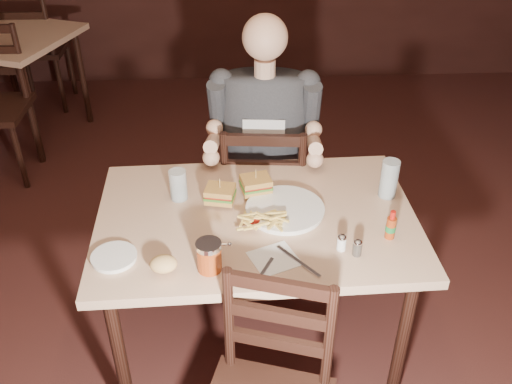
{
  "coord_description": "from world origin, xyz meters",
  "views": [
    {
      "loc": [
        -0.18,
        -1.42,
        2.09
      ],
      "look_at": [
        -0.09,
        0.39,
        0.85
      ],
      "focal_mm": 40.0,
      "sensor_mm": 36.0,
      "label": 1
    }
  ],
  "objects_px": {
    "glass_left": "(178,185)",
    "syrup_dispenser": "(209,256)",
    "main_table": "(257,232)",
    "bg_table": "(10,48)",
    "bg_chair_far": "(37,47)",
    "glass_right": "(389,179)",
    "side_plate": "(114,258)",
    "hot_sauce": "(391,225)",
    "chair_far": "(264,196)",
    "diner": "(264,117)",
    "dinner_plate": "(285,210)"
  },
  "relations": [
    {
      "from": "main_table",
      "to": "chair_far",
      "type": "distance_m",
      "value": 0.63
    },
    {
      "from": "bg_table",
      "to": "syrup_dispenser",
      "type": "bearing_deg",
      "value": -59.51
    },
    {
      "from": "hot_sauce",
      "to": "syrup_dispenser",
      "type": "relative_size",
      "value": 1.03
    },
    {
      "from": "main_table",
      "to": "dinner_plate",
      "type": "distance_m",
      "value": 0.14
    },
    {
      "from": "hot_sauce",
      "to": "chair_far",
      "type": "bearing_deg",
      "value": 119.82
    },
    {
      "from": "bg_chair_far",
      "to": "dinner_plate",
      "type": "distance_m",
      "value": 3.21
    },
    {
      "from": "syrup_dispenser",
      "to": "dinner_plate",
      "type": "bearing_deg",
      "value": 45.83
    },
    {
      "from": "chair_far",
      "to": "hot_sauce",
      "type": "bearing_deg",
      "value": 124.56
    },
    {
      "from": "hot_sauce",
      "to": "glass_left",
      "type": "bearing_deg",
      "value": 159.85
    },
    {
      "from": "glass_left",
      "to": "side_plate",
      "type": "xyz_separation_m",
      "value": [
        -0.2,
        -0.36,
        -0.06
      ]
    },
    {
      "from": "diner",
      "to": "dinner_plate",
      "type": "xyz_separation_m",
      "value": [
        0.05,
        -0.51,
        -0.15
      ]
    },
    {
      "from": "glass_left",
      "to": "side_plate",
      "type": "bearing_deg",
      "value": -119.4
    },
    {
      "from": "syrup_dispenser",
      "to": "diner",
      "type": "bearing_deg",
      "value": 72.29
    },
    {
      "from": "diner",
      "to": "hot_sauce",
      "type": "height_order",
      "value": "diner"
    },
    {
      "from": "bg_table",
      "to": "diner",
      "type": "height_order",
      "value": "diner"
    },
    {
      "from": "glass_left",
      "to": "syrup_dispenser",
      "type": "distance_m",
      "value": 0.45
    },
    {
      "from": "diner",
      "to": "side_plate",
      "type": "xyz_separation_m",
      "value": [
        -0.57,
        -0.76,
        -0.15
      ]
    },
    {
      "from": "main_table",
      "to": "glass_right",
      "type": "height_order",
      "value": "glass_right"
    },
    {
      "from": "chair_far",
      "to": "diner",
      "type": "distance_m",
      "value": 0.47
    },
    {
      "from": "glass_left",
      "to": "hot_sauce",
      "type": "distance_m",
      "value": 0.84
    },
    {
      "from": "bg_chair_far",
      "to": "glass_right",
      "type": "bearing_deg",
      "value": 130.11
    },
    {
      "from": "bg_table",
      "to": "syrup_dispenser",
      "type": "xyz_separation_m",
      "value": [
        1.44,
        -2.45,
        0.15
      ]
    },
    {
      "from": "hot_sauce",
      "to": "bg_table",
      "type": "bearing_deg",
      "value": 132.27
    },
    {
      "from": "main_table",
      "to": "chair_far",
      "type": "height_order",
      "value": "chair_far"
    },
    {
      "from": "chair_far",
      "to": "bg_table",
      "type": "bearing_deg",
      "value": -38.49
    },
    {
      "from": "glass_right",
      "to": "side_plate",
      "type": "relative_size",
      "value": 1.03
    },
    {
      "from": "bg_table",
      "to": "side_plate",
      "type": "xyz_separation_m",
      "value": [
        1.11,
        -2.38,
        0.1
      ]
    },
    {
      "from": "chair_far",
      "to": "glass_right",
      "type": "relative_size",
      "value": 5.69
    },
    {
      "from": "main_table",
      "to": "bg_table",
      "type": "xyz_separation_m",
      "value": [
        -1.62,
        2.16,
        -0.01
      ]
    },
    {
      "from": "main_table",
      "to": "glass_left",
      "type": "bearing_deg",
      "value": 155.77
    },
    {
      "from": "dinner_plate",
      "to": "syrup_dispenser",
      "type": "xyz_separation_m",
      "value": [
        -0.29,
        -0.31,
        0.05
      ]
    },
    {
      "from": "glass_left",
      "to": "bg_chair_far",
      "type": "bearing_deg",
      "value": 117.03
    },
    {
      "from": "bg_table",
      "to": "glass_left",
      "type": "relative_size",
      "value": 8.01
    },
    {
      "from": "glass_left",
      "to": "syrup_dispenser",
      "type": "bearing_deg",
      "value": -73.07
    },
    {
      "from": "bg_table",
      "to": "glass_left",
      "type": "distance_m",
      "value": 2.41
    },
    {
      "from": "glass_right",
      "to": "hot_sauce",
      "type": "distance_m",
      "value": 0.27
    },
    {
      "from": "bg_table",
      "to": "chair_far",
      "type": "height_order",
      "value": "chair_far"
    },
    {
      "from": "bg_chair_far",
      "to": "glass_right",
      "type": "height_order",
      "value": "bg_chair_far"
    },
    {
      "from": "diner",
      "to": "glass_left",
      "type": "relative_size",
      "value": 7.04
    },
    {
      "from": "diner",
      "to": "syrup_dispenser",
      "type": "xyz_separation_m",
      "value": [
        -0.23,
        -0.82,
        -0.1
      ]
    },
    {
      "from": "hot_sauce",
      "to": "glass_right",
      "type": "bearing_deg",
      "value": 78.52
    },
    {
      "from": "bg_table",
      "to": "dinner_plate",
      "type": "bearing_deg",
      "value": -51.0
    },
    {
      "from": "diner",
      "to": "syrup_dispenser",
      "type": "height_order",
      "value": "diner"
    },
    {
      "from": "chair_far",
      "to": "diner",
      "type": "xyz_separation_m",
      "value": [
        -0.0,
        -0.05,
        0.47
      ]
    },
    {
      "from": "chair_far",
      "to": "side_plate",
      "type": "relative_size",
      "value": 5.88
    },
    {
      "from": "bg_chair_far",
      "to": "glass_left",
      "type": "xyz_separation_m",
      "value": [
        1.31,
        -2.57,
        0.35
      ]
    },
    {
      "from": "bg_table",
      "to": "side_plate",
      "type": "distance_m",
      "value": 2.63
    },
    {
      "from": "glass_left",
      "to": "hot_sauce",
      "type": "height_order",
      "value": "glass_left"
    },
    {
      "from": "main_table",
      "to": "dinner_plate",
      "type": "relative_size",
      "value": 4.2
    },
    {
      "from": "hot_sauce",
      "to": "side_plate",
      "type": "height_order",
      "value": "hot_sauce"
    }
  ]
}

